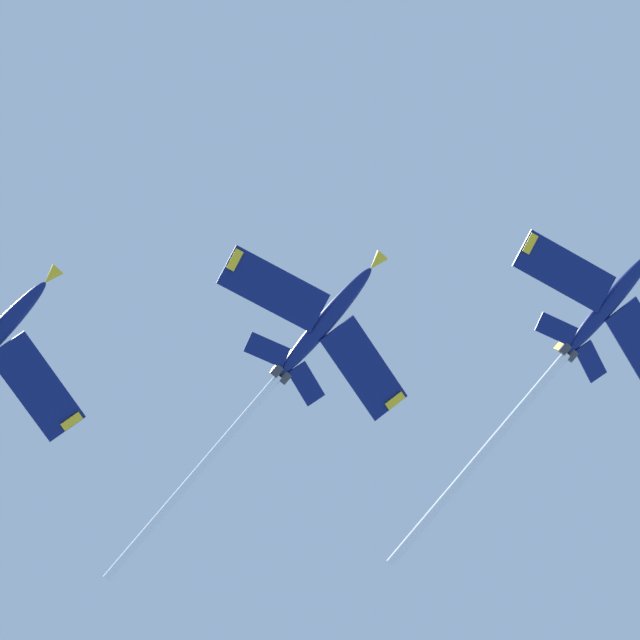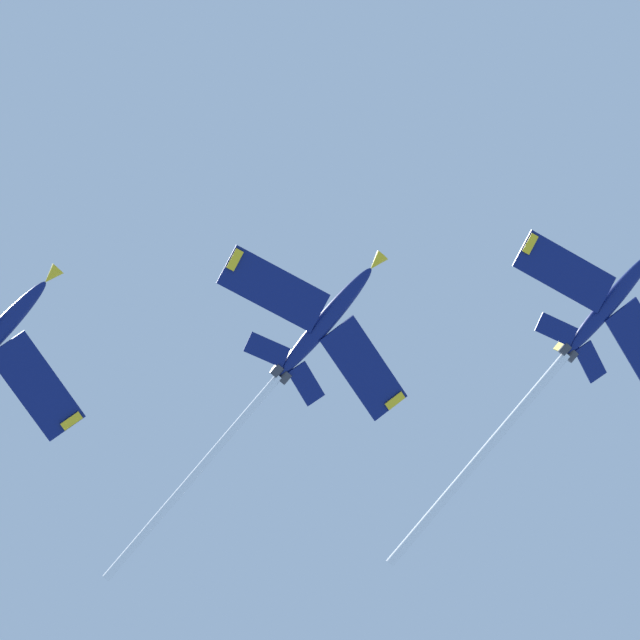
% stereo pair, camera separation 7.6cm
% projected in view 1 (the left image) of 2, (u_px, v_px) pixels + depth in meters
% --- Properties ---
extents(jet_lead, '(25.42, 29.06, 14.52)m').
position_uv_depth(jet_lead, '(575.00, 344.00, 129.57)').
color(jet_lead, navy).
extents(jet_second, '(24.15, 27.51, 13.67)m').
position_uv_depth(jet_second, '(299.00, 352.00, 122.79)').
color(jet_second, navy).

